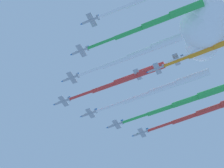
{
  "coord_description": "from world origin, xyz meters",
  "views": [
    {
      "loc": [
        -92.44,
        4.24,
        -10.94
      ],
      "look_at": [
        0.0,
        0.0,
        174.38
      ],
      "focal_mm": 64.92,
      "sensor_mm": 36.0,
      "label": 1
    }
  ],
  "objects_px": {
    "jet_port_inner": "(142,52)",
    "jet_starboard_inner": "(166,87)",
    "jet_port_mid": "(159,20)",
    "jet_starboard_outer": "(211,109)",
    "jet_starboard_mid": "(188,100)",
    "jet_lead": "(128,78)",
    "jet_trail_port": "(208,48)"
  },
  "relations": [
    {
      "from": "jet_lead",
      "to": "jet_starboard_mid",
      "type": "relative_size",
      "value": 0.92
    },
    {
      "from": "jet_starboard_inner",
      "to": "jet_lead",
      "type": "bearing_deg",
      "value": 100.23
    },
    {
      "from": "jet_port_inner",
      "to": "jet_starboard_outer",
      "type": "height_order",
      "value": "jet_starboard_outer"
    },
    {
      "from": "jet_starboard_mid",
      "to": "jet_starboard_inner",
      "type": "bearing_deg",
      "value": 120.7
    },
    {
      "from": "jet_port_inner",
      "to": "jet_starboard_inner",
      "type": "relative_size",
      "value": 0.9
    },
    {
      "from": "jet_lead",
      "to": "jet_port_mid",
      "type": "xyz_separation_m",
      "value": [
        -31.66,
        -12.57,
        -1.74
      ]
    },
    {
      "from": "jet_starboard_inner",
      "to": "jet_port_mid",
      "type": "relative_size",
      "value": 1.05
    },
    {
      "from": "jet_starboard_outer",
      "to": "jet_trail_port",
      "type": "bearing_deg",
      "value": 167.97
    },
    {
      "from": "jet_port_inner",
      "to": "jet_starboard_inner",
      "type": "height_order",
      "value": "jet_starboard_inner"
    },
    {
      "from": "jet_starboard_mid",
      "to": "jet_starboard_outer",
      "type": "distance_m",
      "value": 14.92
    },
    {
      "from": "jet_starboard_mid",
      "to": "jet_trail_port",
      "type": "distance_m",
      "value": 29.82
    },
    {
      "from": "jet_lead",
      "to": "jet_port_inner",
      "type": "bearing_deg",
      "value": -159.71
    },
    {
      "from": "jet_starboard_outer",
      "to": "jet_starboard_mid",
      "type": "bearing_deg",
      "value": 112.77
    },
    {
      "from": "jet_port_inner",
      "to": "jet_starboard_inner",
      "type": "distance_m",
      "value": 23.7
    },
    {
      "from": "jet_port_mid",
      "to": "jet_starboard_mid",
      "type": "height_order",
      "value": "jet_starboard_mid"
    },
    {
      "from": "jet_port_mid",
      "to": "jet_starboard_mid",
      "type": "xyz_separation_m",
      "value": [
        42.39,
        -19.32,
        0.37
      ]
    },
    {
      "from": "jet_starboard_inner",
      "to": "jet_starboard_outer",
      "type": "xyz_separation_m",
      "value": [
        12.85,
        -25.64,
        1.84
      ]
    },
    {
      "from": "jet_lead",
      "to": "jet_starboard_inner",
      "type": "bearing_deg",
      "value": -79.77
    },
    {
      "from": "jet_port_inner",
      "to": "jet_starboard_mid",
      "type": "height_order",
      "value": "jet_starboard_mid"
    },
    {
      "from": "jet_starboard_inner",
      "to": "jet_starboard_mid",
      "type": "distance_m",
      "value": 13.99
    },
    {
      "from": "jet_starboard_mid",
      "to": "jet_trail_port",
      "type": "bearing_deg",
      "value": -168.04
    },
    {
      "from": "jet_lead",
      "to": "jet_starboard_inner",
      "type": "relative_size",
      "value": 0.87
    },
    {
      "from": "jet_port_inner",
      "to": "jet_starboard_mid",
      "type": "bearing_deg",
      "value": -45.06
    },
    {
      "from": "jet_port_mid",
      "to": "jet_starboard_outer",
      "type": "distance_m",
      "value": 58.35
    },
    {
      "from": "jet_port_inner",
      "to": "jet_starboard_outer",
      "type": "bearing_deg",
      "value": -51.33
    },
    {
      "from": "jet_starboard_inner",
      "to": "jet_port_mid",
      "type": "bearing_deg",
      "value": 168.31
    },
    {
      "from": "jet_port_inner",
      "to": "jet_starboard_outer",
      "type": "xyz_separation_m",
      "value": [
        31.85,
        -39.8,
        2.66
      ]
    },
    {
      "from": "jet_starboard_inner",
      "to": "jet_trail_port",
      "type": "height_order",
      "value": "jet_trail_port"
    },
    {
      "from": "jet_port_mid",
      "to": "jet_port_inner",
      "type": "bearing_deg",
      "value": 22.91
    },
    {
      "from": "jet_starboard_mid",
      "to": "jet_starboard_outer",
      "type": "relative_size",
      "value": 1.02
    },
    {
      "from": "jet_starboard_outer",
      "to": "jet_trail_port",
      "type": "relative_size",
      "value": 1.06
    },
    {
      "from": "jet_starboard_outer",
      "to": "jet_port_inner",
      "type": "bearing_deg",
      "value": 128.67
    }
  ]
}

